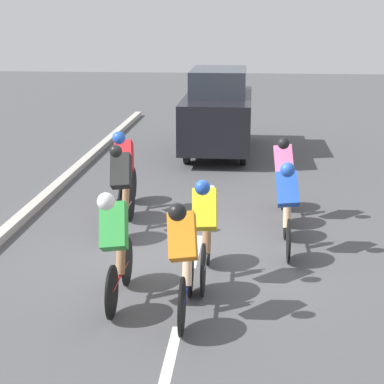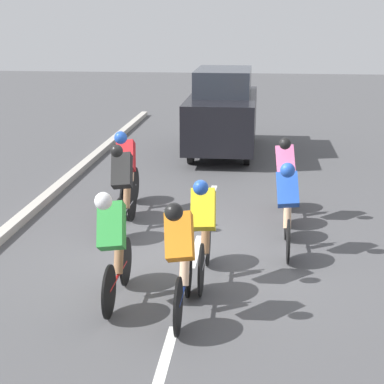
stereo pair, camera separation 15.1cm
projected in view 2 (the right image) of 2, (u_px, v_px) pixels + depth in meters
ground_plane at (196, 251)px, 9.95m from camera, size 60.00×60.00×0.00m
lane_stripe_near at (166, 357)px, 6.88m from camera, size 0.12×1.40×0.01m
lane_stripe_mid at (196, 251)px, 9.94m from camera, size 0.12×1.40×0.01m
lane_stripe_far at (212, 194)px, 13.00m from camera, size 0.12×1.40×0.01m
cyclist_blue at (287, 204)px, 9.70m from camera, size 0.36×1.70×1.47m
cyclist_pink at (285, 176)px, 11.32m from camera, size 0.38×1.64×1.51m
cyclist_yellow at (204, 228)px, 8.64m from camera, size 0.35×1.74×1.50m
cyclist_black at (123, 186)px, 10.65m from camera, size 0.38×1.73×1.54m
cyclist_orange at (181, 256)px, 7.60m from camera, size 0.39×1.73×1.52m
cyclist_green at (113, 243)px, 7.98m from camera, size 0.39×1.64×1.53m
cyclist_red at (127, 168)px, 11.75m from camera, size 0.39×1.69×1.54m
support_car at (223, 112)px, 16.63m from camera, size 1.70×4.31×2.16m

